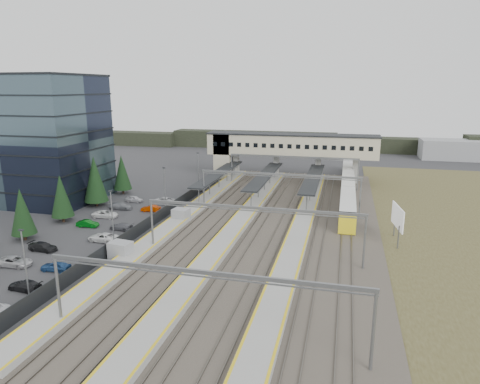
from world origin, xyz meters
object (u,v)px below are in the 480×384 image
(relay_cabin_near, at_px, (121,251))
(footbridge, at_px, (279,147))
(relay_cabin_far, at_px, (181,216))
(office_building, at_px, (34,138))
(billboard, at_px, (398,218))
(train, at_px, (348,185))

(relay_cabin_near, xyz_separation_m, footbridge, (12.35, 54.08, 6.76))
(relay_cabin_far, bearing_deg, office_building, 167.09)
(office_building, bearing_deg, footbridge, 34.47)
(office_building, height_order, relay_cabin_far, office_building)
(office_building, relative_size, relay_cabin_far, 8.58)
(billboard, bearing_deg, relay_cabin_far, 177.88)
(office_building, bearing_deg, billboard, -7.55)
(office_building, xyz_separation_m, relay_cabin_far, (33.24, -7.62, -11.02))
(relay_cabin_near, xyz_separation_m, relay_cabin_far, (1.88, 16.47, 0.01))
(footbridge, bearing_deg, relay_cabin_far, -105.55)
(relay_cabin_far, bearing_deg, billboard, -2.12)
(relay_cabin_far, height_order, footbridge, footbridge)
(train, bearing_deg, footbridge, 147.07)
(relay_cabin_near, relative_size, footbridge, 0.08)
(footbridge, bearing_deg, train, -32.93)
(office_building, relative_size, footbridge, 0.60)
(relay_cabin_far, bearing_deg, footbridge, 74.45)
(office_building, height_order, relay_cabin_near, office_building)
(relay_cabin_near, relative_size, relay_cabin_far, 1.08)
(train, bearing_deg, billboard, -76.30)
(office_building, relative_size, billboard, 3.86)
(relay_cabin_near, relative_size, train, 0.06)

